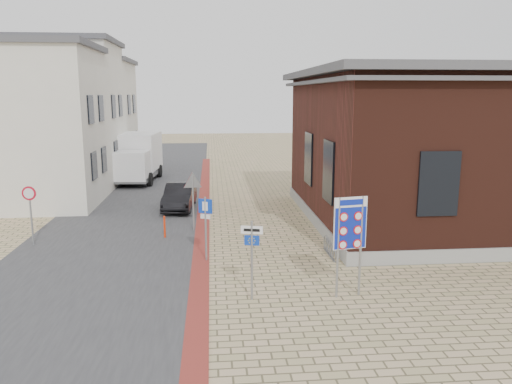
{
  "coord_description": "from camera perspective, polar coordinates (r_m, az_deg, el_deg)",
  "views": [
    {
      "loc": [
        -1.57,
        -14.81,
        5.75
      ],
      "look_at": [
        0.06,
        3.16,
        2.2
      ],
      "focal_mm": 35.0,
      "sensor_mm": 36.0,
      "label": 1
    }
  ],
  "objects": [
    {
      "name": "bollard",
      "position": [
        20.59,
        -10.4,
        -3.95
      ],
      "size": [
        0.09,
        0.09,
        0.91
      ],
      "primitive_type": "cylinder",
      "rotation": [
        0.0,
        0.0,
        0.1
      ],
      "color": "red",
      "rests_on": "ground"
    },
    {
      "name": "bike_rack",
      "position": [
        18.36,
        8.41,
        -6.38
      ],
      "size": [
        0.08,
        1.8,
        0.6
      ],
      "color": "slate",
      "rests_on": "ground"
    },
    {
      "name": "box_truck",
      "position": [
        34.22,
        -13.43,
        3.9
      ],
      "size": [
        2.91,
        6.18,
        3.15
      ],
      "rotation": [
        0.0,
        0.0,
        -0.07
      ],
      "color": "slate",
      "rests_on": "ground"
    },
    {
      "name": "ground",
      "position": [
        15.96,
        0.83,
        -9.98
      ],
      "size": [
        120.0,
        120.0,
        0.0
      ],
      "primitive_type": "plane",
      "color": "tan",
      "rests_on": "ground"
    },
    {
      "name": "townhouse_far",
      "position": [
        39.97,
        -19.02,
        8.26
      ],
      "size": [
        7.4,
        6.4,
        8.3
      ],
      "color": "white",
      "rests_on": "ground"
    },
    {
      "name": "road_strip",
      "position": [
        30.61,
        -12.46,
        0.06
      ],
      "size": [
        7.0,
        60.0,
        0.02
      ],
      "primitive_type": "cube",
      "color": "#38383A",
      "rests_on": "ground"
    },
    {
      "name": "sedan",
      "position": [
        25.62,
        -8.72,
        -0.49
      ],
      "size": [
        1.64,
        4.01,
        1.29
      ],
      "primitive_type": "imported",
      "rotation": [
        0.0,
        0.0,
        -0.07
      ],
      "color": "black",
      "rests_on": "ground"
    },
    {
      "name": "speed_sign",
      "position": [
        20.94,
        -24.39,
        -1.46
      ],
      "size": [
        0.54,
        0.08,
        2.31
      ],
      "rotation": [
        0.0,
        0.0,
        -0.1
      ],
      "color": "gray",
      "rests_on": "ground"
    },
    {
      "name": "brick_building",
      "position": [
        24.33,
        20.66,
        5.08
      ],
      "size": [
        13.0,
        13.0,
        6.8
      ],
      "color": "gray",
      "rests_on": "ground"
    },
    {
      "name": "essen_sign",
      "position": [
        14.01,
        -0.48,
        -6.48
      ],
      "size": [
        0.61,
        0.18,
        2.3
      ],
      "rotation": [
        0.0,
        0.0,
        -0.23
      ],
      "color": "gray",
      "rests_on": "ground"
    },
    {
      "name": "parking_sign",
      "position": [
        17.33,
        -5.79,
        -2.98
      ],
      "size": [
        0.47,
        0.24,
        2.29
      ],
      "rotation": [
        0.0,
        0.0,
        -0.42
      ],
      "color": "gray",
      "rests_on": "ground"
    },
    {
      "name": "townhouse_near",
      "position": [
        28.46,
        -24.7,
        6.94
      ],
      "size": [
        7.4,
        6.4,
        8.3
      ],
      "color": "white",
      "rests_on": "ground"
    },
    {
      "name": "yield_sign",
      "position": [
        21.17,
        -7.24,
        0.57
      ],
      "size": [
        0.88,
        0.17,
        2.49
      ],
      "rotation": [
        0.0,
        0.0,
        0.13
      ],
      "color": "gray",
      "rests_on": "ground"
    },
    {
      "name": "townhouse_mid",
      "position": [
        34.15,
        -21.43,
        8.39
      ],
      "size": [
        7.4,
        6.4,
        9.1
      ],
      "color": "white",
      "rests_on": "ground"
    },
    {
      "name": "border_sign",
      "position": [
        14.33,
        10.71,
        -3.76
      ],
      "size": [
        0.99,
        0.23,
        2.93
      ],
      "rotation": [
        0.0,
        0.0,
        0.19
      ],
      "color": "gray",
      "rests_on": "ground"
    },
    {
      "name": "curb_strip",
      "position": [
        25.46,
        -6.01,
        -1.95
      ],
      "size": [
        0.6,
        40.0,
        0.02
      ],
      "primitive_type": "cube",
      "color": "maroon",
      "rests_on": "ground"
    }
  ]
}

